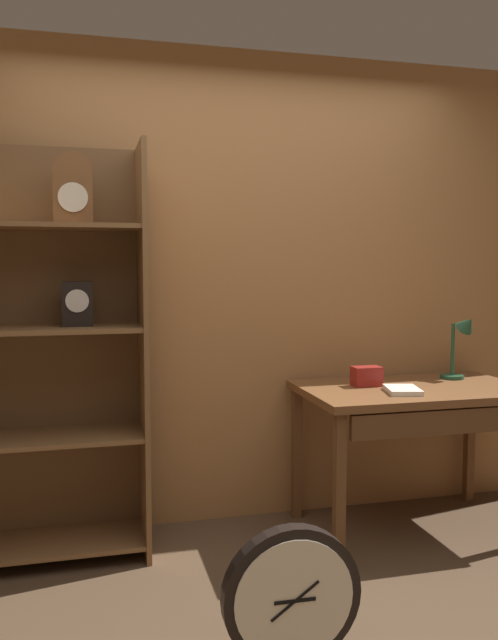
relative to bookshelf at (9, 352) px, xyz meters
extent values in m
cube|color=#9E6B3D|center=(1.17, 0.28, 0.28)|extent=(4.80, 0.05, 2.60)
cube|color=brown|center=(0.63, -0.04, -0.01)|extent=(0.02, 0.39, 2.02)
cube|color=brown|center=(0.02, 0.15, -0.01)|extent=(1.25, 0.01, 2.02)
cube|color=brown|center=(0.02, -0.04, -0.94)|extent=(1.20, 0.37, 0.02)
cube|color=brown|center=(0.02, -0.04, -0.41)|extent=(1.20, 0.37, 0.02)
cube|color=brown|center=(0.02, -0.04, 0.11)|extent=(1.20, 0.37, 0.02)
cube|color=brown|center=(0.02, -0.04, 0.59)|extent=(1.20, 0.37, 0.02)
cube|color=brown|center=(0.31, -0.06, 0.71)|extent=(0.18, 0.08, 0.21)
cylinder|color=brown|center=(0.31, -0.06, 0.85)|extent=(0.18, 0.08, 0.18)
cylinder|color=silver|center=(0.31, -0.10, 0.73)|extent=(0.14, 0.01, 0.14)
cube|color=black|center=(0.32, -0.03, 0.23)|extent=(0.14, 0.11, 0.21)
cylinder|color=silver|center=(0.32, -0.08, 0.25)|extent=(0.11, 0.01, 0.11)
cube|color=brown|center=(2.05, -0.15, -0.25)|extent=(1.21, 0.73, 0.04)
cube|color=brown|center=(1.50, -0.46, -0.65)|extent=(0.05, 0.05, 0.74)
cube|color=brown|center=(1.50, 0.17, -0.65)|extent=(0.05, 0.05, 0.74)
cube|color=brown|center=(2.61, 0.17, -0.65)|extent=(0.05, 0.05, 0.74)
cube|color=#55351C|center=(2.05, -0.49, -0.34)|extent=(1.03, 0.03, 0.12)
cylinder|color=#1E472D|center=(2.39, 0.03, -0.22)|extent=(0.14, 0.14, 0.02)
cylinder|color=#1E472D|center=(2.39, 0.03, -0.06)|extent=(0.02, 0.02, 0.30)
cone|color=#1E472D|center=(2.45, -0.02, 0.08)|extent=(0.12, 0.15, 0.13)
cube|color=maroon|center=(1.81, -0.07, -0.18)|extent=(0.15, 0.10, 0.10)
cube|color=silver|center=(1.92, -0.28, -0.22)|extent=(0.21, 0.25, 0.02)
cylinder|color=black|center=(1.03, -1.18, -0.73)|extent=(0.50, 0.06, 0.50)
cylinder|color=silver|center=(1.03, -1.22, -0.73)|extent=(0.43, 0.01, 0.43)
cube|color=black|center=(1.03, -1.22, -0.73)|extent=(0.15, 0.01, 0.01)
cube|color=black|center=(1.03, -1.22, -0.73)|extent=(0.17, 0.01, 0.13)
camera|label=1|loc=(0.36, -3.22, 0.41)|focal=36.12mm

